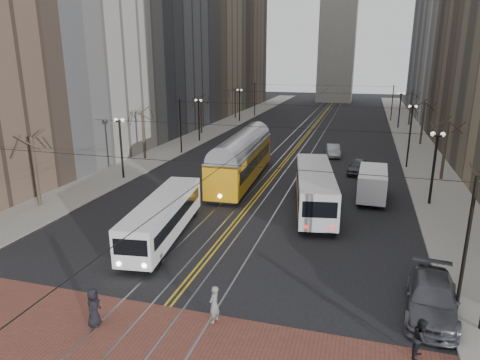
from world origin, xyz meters
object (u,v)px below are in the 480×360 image
Objects in this scene: transit_bus at (163,219)px; pedestrian_c at (421,338)px; sedan_parked at (432,298)px; rear_bus at (315,190)px; pedestrian_a at (94,307)px; sedan_silver at (333,150)px; sedan_grey at (358,166)px; pedestrian_b at (214,304)px; streetcar at (242,163)px; cargo_van at (372,185)px.

pedestrian_c is at bearing -35.20° from transit_bus.
pedestrian_c is at bearing -97.34° from sedan_parked.
pedestrian_a is (-7.42, -17.71, -0.66)m from rear_bus.
sedan_grey is at bearing -76.46° from sedan_silver.
pedestrian_b is (-9.27, -3.36, 0.09)m from sedan_parked.
pedestrian_b is at bearing -108.36° from rear_bus.
sedan_silver is 35.84m from pedestrian_c.
transit_bus is at bearing -112.59° from sedan_grey.
streetcar is 8.76× the size of pedestrian_a.
streetcar is at bearing -9.32° from pedestrian_a.
transit_bus is 16.56m from pedestrian_c.
cargo_van is 16.47m from sedan_parked.
streetcar reaches higher than rear_bus.
cargo_van is at bearing 35.21° from transit_bus.
sedan_grey is 28.15m from pedestrian_c.
pedestrian_a is (1.23, -9.38, -0.45)m from transit_bus.
sedan_silver is 0.78× the size of sedan_parked.
sedan_parked is at bearing 122.50° from pedestrian_b.
pedestrian_c is (13.50, -22.02, -0.93)m from streetcar.
streetcar is 3.60× the size of sedan_silver.
sedan_grey is at bearing 100.35° from cargo_van.
sedan_grey is 0.77× the size of sedan_parked.
pedestrian_a is at bearing -102.08° from sedan_grey.
streetcar is at bearing -154.54° from pedestrian_b.
pedestrian_c is (6.00, -16.03, -0.68)m from rear_bus.
cargo_van is 3.37× the size of pedestrian_c.
sedan_silver is at bearing 108.14° from sedan_parked.
cargo_van is 1.36× the size of sedan_grey.
rear_bus is 19.32m from sedan_silver.
sedan_silver is (-4.32, 15.70, -0.56)m from cargo_van.
pedestrian_c is (13.42, 1.69, -0.02)m from pedestrian_a.
sedan_grey is 2.41× the size of pedestrian_a.
pedestrian_b is (-6.75, -19.63, -0.38)m from cargo_van.
sedan_parked is (6.84, -31.97, 0.09)m from sedan_silver.
sedan_grey is (11.63, 20.29, -0.61)m from transit_bus.
pedestrian_c is at bearing -92.35° from pedestrian_a.
transit_bus is at bearing -97.40° from streetcar.
transit_bus reaches higher than pedestrian_b.
cargo_van reaches higher than sedan_silver.
pedestrian_b is at bearing -154.04° from sedan_parked.
pedestrian_a is at bearing -110.14° from sedan_silver.
pedestrian_c is at bearing -61.28° from streetcar.
transit_bus is at bearing -2.03° from pedestrian_a.
streetcar is 3.63× the size of sedan_grey.
sedan_silver is (8.61, 27.63, -0.63)m from transit_bus.
pedestrian_a is 5.23m from pedestrian_b.
cargo_van reaches higher than pedestrian_a.
sedan_grey is 2.48× the size of pedestrian_c.
cargo_van is 19.71m from pedestrian_c.
pedestrian_c is at bearing -83.43° from cargo_van.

